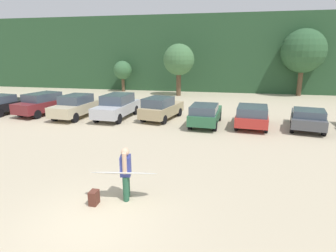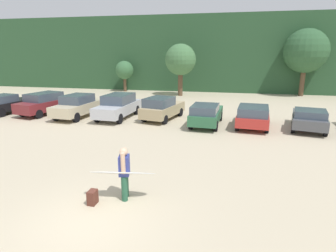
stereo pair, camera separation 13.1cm
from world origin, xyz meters
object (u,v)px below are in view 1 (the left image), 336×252
at_px(parked_car_tan, 161,108).
at_px(parked_car_red, 252,115).
at_px(parked_car_champagne, 77,106).
at_px(parked_car_forest_green, 205,114).
at_px(person_adult, 126,170).
at_px(surfboard_white, 124,173).
at_px(parked_car_dark_gray, 308,118).
at_px(parked_car_maroon, 44,103).
at_px(parked_car_silver, 117,106).
at_px(parked_car_black, 4,104).
at_px(backpack_dropped, 94,198).

height_order(parked_car_tan, parked_car_red, parked_car_tan).
bearing_deg(parked_car_champagne, parked_car_forest_green, -89.13).
bearing_deg(person_adult, surfboard_white, 33.73).
distance_m(parked_car_champagne, parked_car_dark_gray, 15.61).
distance_m(parked_car_maroon, parked_car_silver, 6.02).
distance_m(parked_car_champagne, parked_car_red, 12.30).
bearing_deg(surfboard_white, parked_car_silver, -76.02).
bearing_deg(parked_car_forest_green, parked_car_tan, 74.36).
bearing_deg(parked_car_silver, parked_car_forest_green, -94.63).
distance_m(parked_car_red, surfboard_white, 11.39).
xyz_separation_m(parked_car_silver, surfboard_white, (4.62, -11.03, 0.02)).
distance_m(parked_car_dark_gray, surfboard_white, 13.20).
xyz_separation_m(parked_car_silver, parked_car_forest_green, (6.38, -0.85, -0.12)).
xyz_separation_m(parked_car_champagne, parked_car_tan, (6.18, 0.52, -0.01)).
relative_size(parked_car_silver, parked_car_tan, 1.09).
height_order(parked_car_black, parked_car_tan, parked_car_tan).
bearing_deg(parked_car_forest_green, parked_car_red, -82.58).
bearing_deg(parked_car_maroon, parked_car_champagne, -88.56).
bearing_deg(backpack_dropped, parked_car_champagne, 121.11).
height_order(parked_car_silver, parked_car_forest_green, parked_car_silver).
bearing_deg(parked_car_forest_green, parked_car_silver, 85.72).
height_order(parked_car_forest_green, person_adult, person_adult).
relative_size(parked_car_black, parked_car_tan, 0.96).
xyz_separation_m(parked_car_black, parked_car_champagne, (6.10, 0.05, 0.08)).
bearing_deg(surfboard_white, parked_car_forest_green, -108.53).
bearing_deg(parked_car_red, parked_car_forest_green, 99.66).
xyz_separation_m(parked_car_silver, backpack_dropped, (3.80, -11.54, -0.66)).
xyz_separation_m(parked_car_black, parked_car_silver, (9.10, 0.32, 0.12)).
bearing_deg(parked_car_champagne, parked_car_dark_gray, -86.48).
height_order(parked_car_champagne, person_adult, person_adult).
bearing_deg(parked_car_dark_gray, backpack_dropped, 152.64).
relative_size(parked_car_dark_gray, backpack_dropped, 9.54).
relative_size(parked_car_black, surfboard_white, 1.89).
bearing_deg(parked_car_forest_green, person_adult, 173.75).
bearing_deg(parked_car_red, parked_car_tan, 87.30).
relative_size(parked_car_champagne, person_adult, 2.76).
bearing_deg(person_adult, backpack_dropped, 19.45).
xyz_separation_m(parked_car_black, parked_car_maroon, (3.08, 0.57, 0.08)).
bearing_deg(backpack_dropped, person_adult, 32.89).
distance_m(parked_car_forest_green, backpack_dropped, 11.01).
bearing_deg(parked_car_black, parked_car_maroon, -71.81).
relative_size(parked_car_maroon, backpack_dropped, 11.14).
distance_m(parked_car_champagne, parked_car_tan, 6.20).
relative_size(parked_car_maroon, parked_car_dark_gray, 1.17).
height_order(parked_car_black, parked_car_red, parked_car_black).
height_order(parked_car_silver, parked_car_tan, parked_car_silver).
height_order(parked_car_black, parked_car_silver, parked_car_silver).
distance_m(parked_car_red, person_adult, 11.33).
relative_size(parked_car_champagne, surfboard_white, 2.15).
xyz_separation_m(person_adult, surfboard_white, (-0.05, -0.05, -0.07)).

